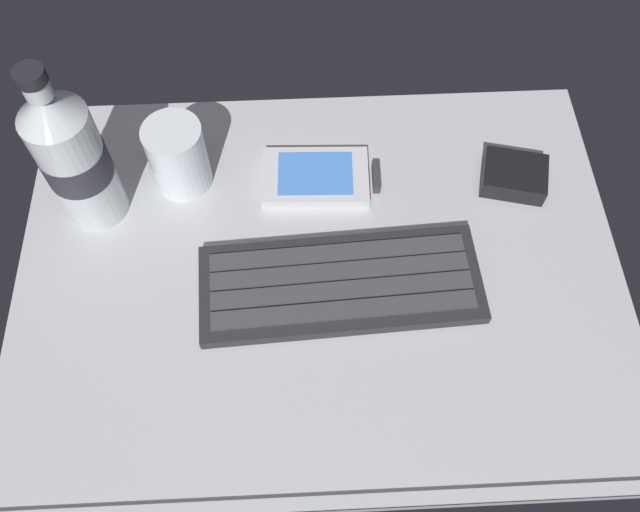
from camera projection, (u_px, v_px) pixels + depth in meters
The scene contains 6 objects.
ground_plane at pixel (320, 276), 70.21cm from camera, with size 64.00×48.00×2.80cm.
keyboard at pixel (341, 284), 67.73cm from camera, with size 29.51×12.42×1.70cm.
handheld_device at pixel (321, 177), 74.41cm from camera, with size 13.01×8.05×1.50cm.
juice_cup at pixel (179, 158), 71.75cm from camera, with size 6.40×6.40×8.50cm.
water_bottle at pixel (73, 157), 65.43cm from camera, with size 6.73×6.73×20.80cm.
charger_block at pixel (514, 176), 73.91cm from camera, with size 7.00×5.60×2.40cm, color black.
Camera 1 is at (-1.51, -32.43, 61.42)cm, focal length 36.88 mm.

